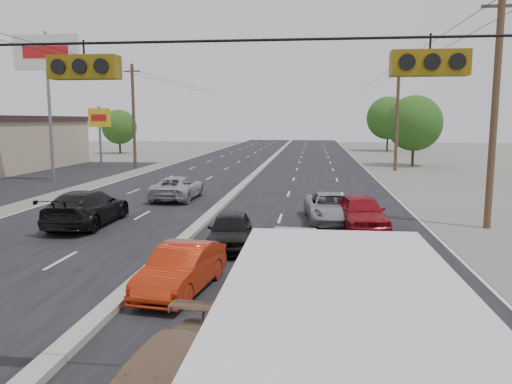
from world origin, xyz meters
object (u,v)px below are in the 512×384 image
red_sedan (181,269)px  queue_car_c (330,208)px  pole_sign_far (99,123)px  tree_left_far (119,127)px  utility_pole_left_c (134,115)px  queue_car_a (230,231)px  tree_right_mid (414,123)px  utility_pole_right_b (495,109)px  utility_pole_right_c (397,115)px  pole_sign_billboard (47,62)px  oncoming_near (87,208)px  tree_right_far (388,118)px  queue_car_e (361,212)px  queue_car_b (292,252)px  oncoming_far (178,188)px

red_sedan → queue_car_c: size_ratio=0.83×
pole_sign_far → red_sedan: (17.40, -34.47, -3.77)m
queue_car_c → tree_left_far: bearing=116.3°
utility_pole_left_c → queue_car_a: size_ratio=2.59×
tree_left_far → utility_pole_left_c: bearing=-64.6°
tree_left_far → tree_right_mid: bearing=-22.1°
utility_pole_right_b → red_sedan: 15.26m
tree_right_mid → queue_car_c: bearing=-107.4°
utility_pole_right_c → pole_sign_billboard: bearing=-156.0°
utility_pole_right_c → pole_sign_billboard: pole_sign_billboard is taller
oncoming_near → tree_right_far: bearing=-110.9°
utility_pole_right_c → red_sedan: bearing=-107.8°
pole_sign_billboard → tree_left_far: (-7.50, 32.00, -5.15)m
utility_pole_left_c → pole_sign_billboard: (-2.00, -12.00, 3.76)m
utility_pole_right_c → tree_left_far: 39.90m
utility_pole_left_c → queue_car_c: bearing=-53.2°
red_sedan → queue_car_e: queue_car_e is taller
tree_right_far → queue_car_e: size_ratio=1.85×
utility_pole_right_c → tree_right_mid: size_ratio=1.40×
queue_car_a → utility_pole_right_b: bearing=18.5°
tree_right_mid → oncoming_near: (-20.02, -31.51, -3.54)m
tree_left_far → red_sedan: tree_left_far is taller
pole_sign_billboard → tree_right_mid: (29.50, 17.00, -4.53)m
tree_left_far → queue_car_b: (26.31, -52.24, -3.10)m
utility_pole_left_c → utility_pole_right_c: bearing=0.0°
tree_left_far → queue_car_c: tree_left_far is taller
pole_sign_billboard → queue_car_b: 28.84m
utility_pole_right_b → pole_sign_billboard: size_ratio=0.91×
queue_car_e → oncoming_near: (-12.02, -0.54, 0.04)m
tree_right_mid → queue_car_a: bearing=-110.6°
tree_left_far → queue_car_e: tree_left_far is taller
utility_pole_left_c → queue_car_e: bearing=-53.1°
pole_sign_billboard → tree_left_far: 33.27m
queue_car_e → red_sedan: bearing=-130.6°
queue_car_a → oncoming_far: 11.89m
utility_pole_right_c → red_sedan: utility_pole_right_c is taller
tree_right_far → queue_car_e: tree_right_far is taller
oncoming_near → utility_pole_right_b: bearing=-175.5°
utility_pole_right_c → queue_car_a: bearing=-109.6°
tree_left_far → oncoming_far: size_ratio=1.24×
queue_car_a → oncoming_near: 7.66m
tree_right_far → oncoming_near: (-21.02, -56.51, -4.16)m
queue_car_b → tree_left_far: bearing=122.9°
tree_right_mid → tree_left_far: bearing=157.9°
red_sedan → tree_right_far: bearing=85.1°
tree_right_mid → queue_car_b: bearing=-106.0°
utility_pole_right_c → queue_car_c: utility_pole_right_c is taller
queue_car_a → queue_car_b: (2.36, -2.57, -0.04)m
pole_sign_far → queue_car_a: (17.95, -29.67, -3.75)m
tree_right_mid → queue_car_e: size_ratio=1.62×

